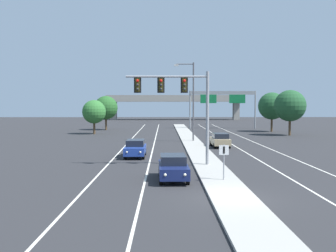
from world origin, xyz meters
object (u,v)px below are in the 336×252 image
object	(u,v)px
car_oncoming_navy	(173,167)
tree_far_right_b	(272,106)
median_sign_post	(224,157)
highway_sign_gantry	(223,98)
overhead_signal_mast	(179,96)
tree_far_right_c	(290,106)
car_receding_tan	(220,140)
car_oncoming_blue	(135,148)
tree_far_left_a	(94,112)
tree_far_left_b	(106,108)
street_lamp_median	(192,97)

from	to	relation	value
car_oncoming_navy	tree_far_right_b	world-z (taller)	tree_far_right_b
median_sign_post	highway_sign_gantry	distance (m)	55.29
overhead_signal_mast	tree_far_right_c	size ratio (longest dim) A/B	1.02
car_oncoming_navy	car_receding_tan	size ratio (longest dim) A/B	1.00
car_oncoming_blue	tree_far_left_a	world-z (taller)	tree_far_left_a
tree_far_right_c	tree_far_right_b	size ratio (longest dim) A/B	1.02
highway_sign_gantry	tree_far_left_a	xyz separation A→B (m)	(-22.99, -14.51, -2.56)
car_oncoming_blue	car_oncoming_navy	bearing A→B (deg)	-73.83
overhead_signal_mast	car_oncoming_navy	size ratio (longest dim) A/B	1.60
tree_far_left_b	tree_far_left_a	bearing A→B (deg)	-92.32
car_receding_tan	tree_far_right_c	xyz separation A→B (m)	(13.19, 16.75, 3.78)
tree_far_left_a	tree_far_left_b	bearing A→B (deg)	87.68
tree_far_left_b	overhead_signal_mast	bearing A→B (deg)	-74.65
median_sign_post	car_oncoming_blue	size ratio (longest dim) A/B	0.49
tree_far_right_c	tree_far_right_b	world-z (taller)	tree_far_right_c
car_oncoming_navy	tree_far_left_b	size ratio (longest dim) A/B	0.70
street_lamp_median	car_oncoming_navy	xyz separation A→B (m)	(-2.98, -25.82, -4.97)
car_receding_tan	tree_far_left_b	world-z (taller)	tree_far_left_b
car_oncoming_blue	car_receding_tan	distance (m)	12.17
tree_far_right_c	highway_sign_gantry	bearing A→B (deg)	113.76
highway_sign_gantry	tree_far_right_c	xyz separation A→B (m)	(7.80, -17.71, -1.57)
median_sign_post	tree_far_right_c	distance (m)	40.16
car_oncoming_navy	tree_far_right_c	bearing A→B (deg)	62.30
car_receding_tan	tree_far_right_b	world-z (taller)	tree_far_right_b
median_sign_post	highway_sign_gantry	size ratio (longest dim) A/B	0.17
overhead_signal_mast	tree_far_left_b	distance (m)	45.61
median_sign_post	tree_far_left_a	size ratio (longest dim) A/B	0.40
tree_far_left_a	tree_far_right_b	bearing A→B (deg)	9.58
car_oncoming_blue	tree_far_left_b	world-z (taller)	tree_far_left_b
tree_far_right_c	tree_far_left_a	distance (m)	30.97
car_receding_tan	tree_far_right_c	distance (m)	21.65
median_sign_post	street_lamp_median	world-z (taller)	street_lamp_median
street_lamp_median	overhead_signal_mast	bearing A→B (deg)	-96.66
car_receding_tan	tree_far_right_b	distance (m)	28.30
street_lamp_median	car_oncoming_blue	distance (m)	16.80
street_lamp_median	car_oncoming_blue	bearing A→B (deg)	-112.62
street_lamp_median	tree_far_left_b	world-z (taller)	street_lamp_median
median_sign_post	car_receding_tan	xyz separation A→B (m)	(2.61, 20.06, -0.77)
highway_sign_gantry	tree_far_right_b	size ratio (longest dim) A/B	1.92
highway_sign_gantry	tree_far_right_b	world-z (taller)	highway_sign_gantry
car_oncoming_navy	tree_far_left_a	world-z (taller)	tree_far_left_a
median_sign_post	tree_far_left_b	bearing A→B (deg)	106.17
median_sign_post	car_receding_tan	bearing A→B (deg)	82.59
median_sign_post	tree_far_right_b	distance (m)	47.70
car_receding_tan	tree_far_left_b	size ratio (longest dim) A/B	0.70
street_lamp_median	tree_far_right_b	bearing A→B (deg)	50.26
tree_far_left_a	tree_far_right_b	xyz separation A→B (m)	(30.24, 5.10, 0.91)
car_oncoming_navy	car_oncoming_blue	world-z (taller)	same
tree_far_right_c	median_sign_post	bearing A→B (deg)	-113.23
tree_far_left_b	median_sign_post	bearing A→B (deg)	-73.83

